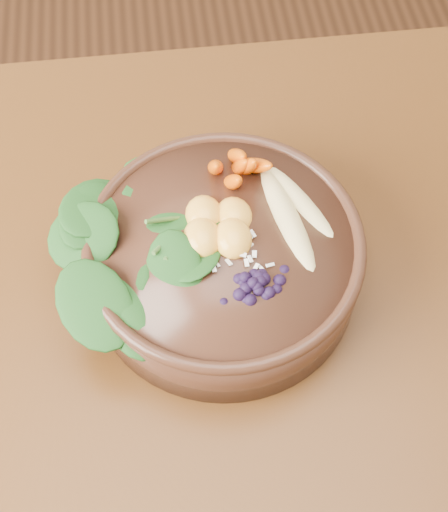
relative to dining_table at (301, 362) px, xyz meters
The scene contains 9 objects.
ground 0.66m from the dining_table, ahead, with size 4.00×4.00×0.00m, color #381E0F.
dining_table is the anchor object (origin of this frame).
stoneware_bowl 0.17m from the dining_table, 139.54° to the left, with size 0.29×0.29×0.08m, color #412519.
kale_heap 0.27m from the dining_table, 142.08° to the left, with size 0.19×0.17×0.04m, color #1F4E1B, non-canonical shape.
carrot_cluster 0.28m from the dining_table, 110.06° to the left, with size 0.06×0.06×0.08m, color #DC5900, non-canonical shape.
banana_halves 0.21m from the dining_table, 92.90° to the left, with size 0.09×0.17×0.03m.
mandarin_cluster 0.23m from the dining_table, 134.49° to the left, with size 0.09×0.09×0.03m, color #F4A835, non-canonical shape.
blueberry_pile 0.20m from the dining_table, 166.21° to the left, with size 0.14×0.10×0.04m, color black, non-canonical shape.
coconut_flakes 0.20m from the dining_table, 144.88° to the left, with size 0.09×0.07×0.01m, color white, non-canonical shape.
Camera 1 is at (-0.13, -0.33, 1.45)m, focal length 50.00 mm.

